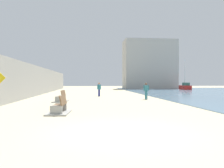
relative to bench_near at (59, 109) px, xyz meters
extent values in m
plane|color=#C6B793|center=(2.61, 13.15, -0.23)|extent=(120.00, 120.00, 0.00)
cube|color=#9E9E99|center=(-4.89, 13.15, 1.56)|extent=(0.80, 64.00, 3.58)
cube|color=#9E9E99|center=(-0.07, -0.70, 0.01)|extent=(0.61, 0.24, 0.50)
cube|color=#9E9E99|center=(0.02, 0.70, 0.01)|extent=(0.61, 0.24, 0.50)
cube|color=brown|center=(-0.03, 0.00, 0.22)|extent=(0.60, 1.63, 0.06)
cube|color=brown|center=(0.20, -0.01, 0.50)|extent=(0.26, 1.61, 0.50)
cube|color=#9E9E99|center=(-0.03, 0.00, -0.19)|extent=(1.23, 2.16, 0.08)
cube|color=#9E9E99|center=(-0.84, 6.63, 0.01)|extent=(0.61, 0.25, 0.50)
cube|color=#9E9E99|center=(-0.73, 8.03, 0.01)|extent=(0.61, 0.25, 0.50)
cube|color=brown|center=(-0.78, 7.33, 0.22)|extent=(0.62, 1.63, 0.06)
cube|color=brown|center=(-0.55, 7.31, 0.50)|extent=(0.28, 1.61, 0.50)
cube|color=#9E9E99|center=(-0.78, 7.33, -0.19)|extent=(1.26, 2.18, 0.08)
cylinder|color=navy|center=(2.85, 14.07, 0.16)|extent=(0.12, 0.12, 0.79)
cylinder|color=navy|center=(2.74, 14.00, 0.16)|extent=(0.12, 0.12, 0.79)
cube|color=teal|center=(2.79, 14.03, 0.84)|extent=(0.36, 0.33, 0.56)
sphere|color=#936B4C|center=(2.79, 14.03, 1.26)|extent=(0.21, 0.21, 0.21)
cylinder|color=teal|center=(2.97, 14.16, 0.87)|extent=(0.09, 0.09, 0.51)
cylinder|color=teal|center=(2.61, 13.91, 0.87)|extent=(0.09, 0.09, 0.51)
cylinder|color=teal|center=(6.99, 9.12, 0.16)|extent=(0.12, 0.12, 0.79)
cylinder|color=teal|center=(7.11, 9.08, 0.16)|extent=(0.12, 0.12, 0.79)
cube|color=teal|center=(7.05, 9.10, 0.83)|extent=(0.36, 0.27, 0.56)
sphere|color=brown|center=(7.05, 9.10, 1.25)|extent=(0.21, 0.21, 0.21)
cylinder|color=teal|center=(6.84, 9.17, 0.86)|extent=(0.09, 0.09, 0.50)
cylinder|color=teal|center=(7.26, 9.04, 0.86)|extent=(0.09, 0.09, 0.50)
cube|color=red|center=(21.61, 34.03, 0.23)|extent=(1.96, 4.41, 0.84)
cube|color=#337060|center=(21.54, 33.39, 0.95)|extent=(1.25, 1.98, 0.60)
cylinder|color=silver|center=(21.64, 34.24, 3.39)|extent=(0.12, 0.12, 5.48)
cube|color=#ADAAA3|center=(15.91, 41.15, 5.44)|extent=(12.00, 6.00, 11.34)
camera|label=1|loc=(1.53, -12.70, 1.49)|focal=37.49mm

